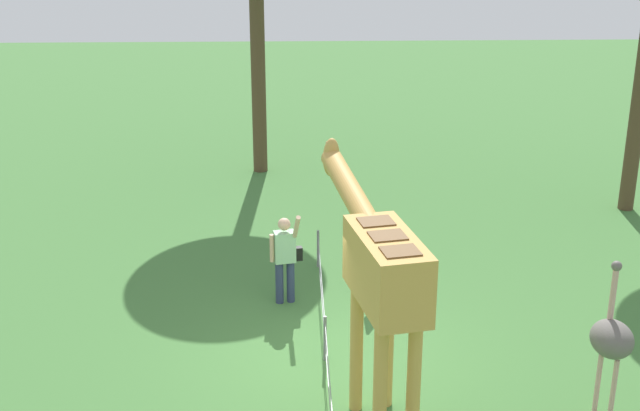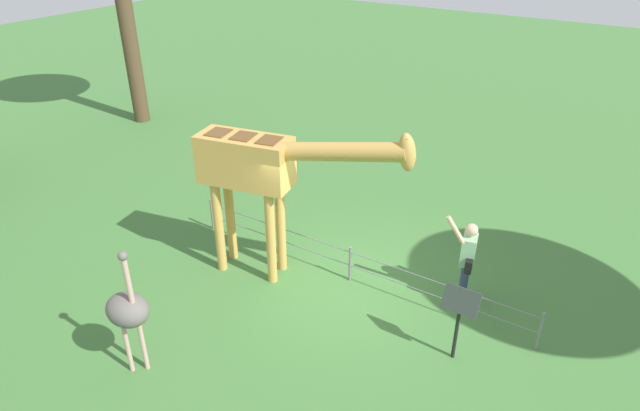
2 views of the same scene
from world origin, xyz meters
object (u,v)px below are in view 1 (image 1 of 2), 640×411
object	(u,v)px
giraffe	(378,268)
info_sign	(370,242)
visitor	(285,255)
ostrich	(612,339)

from	to	relation	value
giraffe	info_sign	distance (m)	4.11
visitor	ostrich	xyz separation A→B (m)	(-3.60, -4.39, 0.27)
info_sign	visitor	bearing A→B (deg)	105.24
visitor	giraffe	bearing A→B (deg)	-160.36
giraffe	ostrich	distance (m)	3.32
giraffe	info_sign	size ratio (longest dim) A/B	3.00
ostrich	info_sign	size ratio (longest dim) A/B	1.70
ostrich	info_sign	xyz separation A→B (m)	(4.01, 2.89, -0.23)
info_sign	giraffe	bearing A→B (deg)	176.27
giraffe	visitor	distance (m)	3.94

